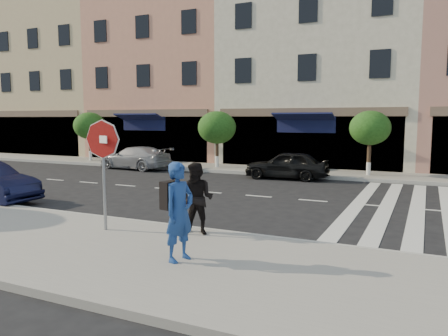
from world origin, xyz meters
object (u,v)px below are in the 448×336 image
Objects in this scene: photographer at (179,212)px; car_far_mid at (287,165)px; stop_sign at (103,150)px; walker at (197,199)px; car_far_left at (135,158)px.

photographer reaches higher than car_far_mid.
photographer is at bearing 4.23° from car_far_mid.
car_far_mid is (-1.77, 12.65, -0.43)m from photographer.
photographer is (2.81, -1.19, -0.98)m from stop_sign.
stop_sign is 3.20m from photographer.
walker is 14.95m from car_far_left.
photographer is at bearing -4.56° from stop_sign.
car_far_left is (-7.81, 11.72, -1.44)m from stop_sign.
stop_sign is 1.42× the size of photographer.
car_far_left is at bearing -95.41° from car_far_mid.
photographer is 1.12× the size of walker.
photographer reaches higher than walker.
photographer is 0.49× the size of car_far_mid.
car_far_mid is at bearing 91.81° from walker.
car_far_left is 1.13× the size of car_far_mid.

